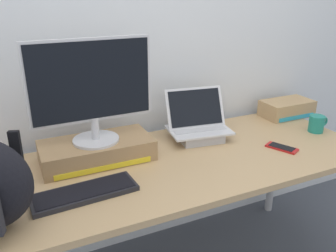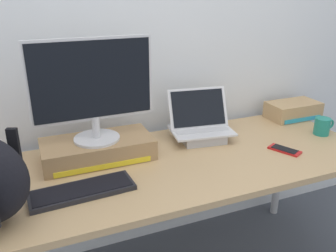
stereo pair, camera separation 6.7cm
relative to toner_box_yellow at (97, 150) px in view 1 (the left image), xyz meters
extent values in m
cube|color=silver|center=(0.29, 0.32, 0.51)|extent=(7.00, 0.10, 2.60)
cube|color=tan|center=(0.29, -0.16, -0.06)|extent=(2.03, 0.75, 0.03)
cylinder|color=#B2B2B7|center=(1.25, 0.16, -0.44)|extent=(0.05, 0.05, 0.71)
cube|color=#9E7A51|center=(0.00, 0.00, 0.00)|extent=(0.51, 0.25, 0.10)
cube|color=yellow|center=(0.00, -0.13, -0.03)|extent=(0.44, 0.00, 0.02)
cylinder|color=silver|center=(0.00, 0.00, 0.06)|extent=(0.21, 0.21, 0.01)
cylinder|color=silver|center=(0.00, 0.00, 0.11)|extent=(0.04, 0.04, 0.10)
cube|color=silver|center=(0.00, 0.00, 0.34)|extent=(0.55, 0.03, 0.37)
cube|color=black|center=(0.00, -0.01, 0.34)|extent=(0.53, 0.01, 0.34)
cube|color=#ADADB2|center=(0.56, 0.01, -0.03)|extent=(0.25, 0.23, 0.05)
cube|color=silver|center=(0.56, 0.01, 0.00)|extent=(0.35, 0.26, 0.01)
cube|color=#B7B7BC|center=(0.56, 0.03, 0.01)|extent=(0.30, 0.16, 0.00)
cube|color=silver|center=(0.57, 0.08, 0.11)|extent=(0.33, 0.14, 0.20)
cube|color=black|center=(0.57, 0.07, 0.11)|extent=(0.30, 0.12, 0.18)
cube|color=black|center=(-0.12, -0.28, -0.04)|extent=(0.42, 0.17, 0.02)
cube|color=black|center=(-0.12, -0.28, -0.03)|extent=(0.39, 0.14, 0.00)
cube|color=black|center=(-0.34, -0.28, 0.13)|extent=(0.04, 0.03, 0.25)
cylinder|color=#1E7F70|center=(1.21, -0.18, 0.00)|extent=(0.08, 0.08, 0.09)
torus|color=#1E7F70|center=(1.27, -0.18, 0.00)|extent=(0.06, 0.01, 0.06)
cube|color=red|center=(0.88, -0.27, -0.04)|extent=(0.13, 0.17, 0.01)
cube|color=black|center=(0.88, -0.27, -0.04)|extent=(0.10, 0.14, 0.00)
cube|color=tan|center=(1.25, 0.10, 0.00)|extent=(0.32, 0.18, 0.10)
cube|color=#2899BC|center=(1.25, 0.01, -0.03)|extent=(0.27, 0.00, 0.02)
camera|label=1|loc=(-0.33, -1.49, 0.71)|focal=37.50mm
camera|label=2|loc=(-0.27, -1.52, 0.71)|focal=37.50mm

